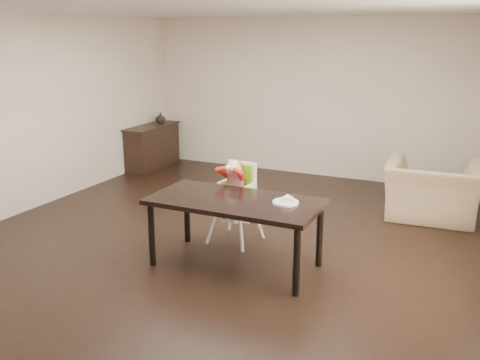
% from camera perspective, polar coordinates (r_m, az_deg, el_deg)
% --- Properties ---
extents(ground, '(7.00, 7.00, 0.00)m').
position_cam_1_polar(ground, '(6.50, -2.16, -6.56)').
color(ground, black).
rests_on(ground, ground).
extents(room_walls, '(6.02, 7.02, 2.71)m').
position_cam_1_polar(room_walls, '(6.05, -2.34, 9.93)').
color(room_walls, beige).
rests_on(room_walls, ground).
extents(dining_table, '(1.80, 0.90, 0.75)m').
position_cam_1_polar(dining_table, '(5.63, -0.49, -2.85)').
color(dining_table, black).
rests_on(dining_table, ground).
extents(high_chair, '(0.46, 0.46, 1.01)m').
position_cam_1_polar(high_chair, '(6.30, -0.39, -0.41)').
color(high_chair, white).
rests_on(high_chair, ground).
extents(plate, '(0.28, 0.28, 0.08)m').
position_cam_1_polar(plate, '(5.48, 4.96, -2.25)').
color(plate, white).
rests_on(plate, dining_table).
extents(armchair, '(1.23, 0.84, 1.04)m').
position_cam_1_polar(armchair, '(7.57, 19.92, -0.13)').
color(armchair, tan).
rests_on(armchair, ground).
extents(sideboard, '(0.44, 1.26, 0.79)m').
position_cam_1_polar(sideboard, '(9.99, -9.30, 3.54)').
color(sideboard, black).
rests_on(sideboard, ground).
extents(vase, '(0.21, 0.21, 0.19)m').
position_cam_1_polar(vase, '(10.15, -8.47, 6.55)').
color(vase, '#99999E').
rests_on(vase, sideboard).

